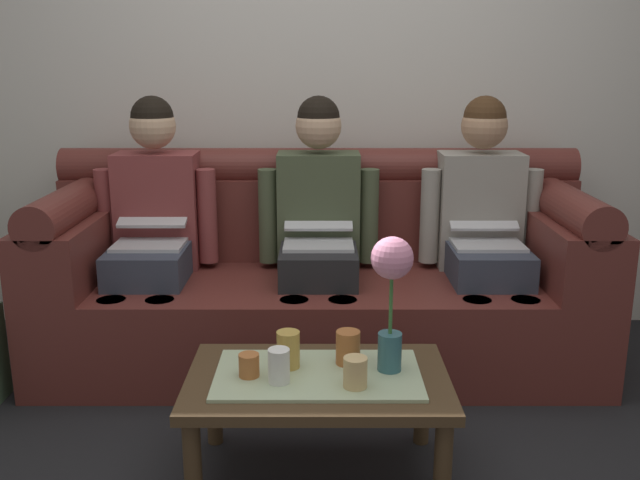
{
  "coord_description": "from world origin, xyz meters",
  "views": [
    {
      "loc": [
        0.01,
        -1.95,
        1.38
      ],
      "look_at": [
        -0.0,
        0.92,
        0.64
      ],
      "focal_mm": 39.37,
      "sensor_mm": 36.0,
      "label": 1
    }
  ],
  "objects_px": {
    "cup_near_left": "(251,365)",
    "coffee_table": "(320,389)",
    "couch": "(320,283)",
    "cup_far_center": "(290,349)",
    "cup_near_right": "(350,347)",
    "person_left": "(155,222)",
    "flower_vase": "(393,281)",
    "cup_far_left": "(281,366)",
    "cup_far_right": "(357,372)",
    "person_right": "(486,222)",
    "person_middle": "(320,222)"
  },
  "relations": [
    {
      "from": "coffee_table",
      "to": "flower_vase",
      "type": "height_order",
      "value": "flower_vase"
    },
    {
      "from": "person_left",
      "to": "cup_far_left",
      "type": "distance_m",
      "value": 1.26
    },
    {
      "from": "couch",
      "to": "cup_far_center",
      "type": "height_order",
      "value": "couch"
    },
    {
      "from": "person_right",
      "to": "flower_vase",
      "type": "bearing_deg",
      "value": -117.94
    },
    {
      "from": "cup_near_left",
      "to": "cup_far_left",
      "type": "bearing_deg",
      "value": -23.98
    },
    {
      "from": "cup_far_center",
      "to": "cup_far_right",
      "type": "relative_size",
      "value": 1.27
    },
    {
      "from": "person_right",
      "to": "cup_far_center",
      "type": "height_order",
      "value": "person_right"
    },
    {
      "from": "flower_vase",
      "to": "cup_far_center",
      "type": "relative_size",
      "value": 3.64
    },
    {
      "from": "cup_near_left",
      "to": "cup_near_right",
      "type": "xyz_separation_m",
      "value": [
        0.32,
        0.1,
        0.02
      ]
    },
    {
      "from": "coffee_table",
      "to": "cup_far_right",
      "type": "height_order",
      "value": "cup_far_right"
    },
    {
      "from": "person_left",
      "to": "person_right",
      "type": "height_order",
      "value": "same"
    },
    {
      "from": "cup_far_center",
      "to": "cup_far_left",
      "type": "xyz_separation_m",
      "value": [
        -0.02,
        -0.11,
        -0.01
      ]
    },
    {
      "from": "coffee_table",
      "to": "cup_near_right",
      "type": "distance_m",
      "value": 0.17
    },
    {
      "from": "person_right",
      "to": "cup_near_right",
      "type": "distance_m",
      "value": 1.16
    },
    {
      "from": "couch",
      "to": "cup_far_left",
      "type": "height_order",
      "value": "couch"
    },
    {
      "from": "person_right",
      "to": "coffee_table",
      "type": "bearing_deg",
      "value": -126.98
    },
    {
      "from": "person_right",
      "to": "cup_near_left",
      "type": "bearing_deg",
      "value": -133.63
    },
    {
      "from": "person_left",
      "to": "person_right",
      "type": "relative_size",
      "value": 1.0
    },
    {
      "from": "flower_vase",
      "to": "cup_far_left",
      "type": "height_order",
      "value": "flower_vase"
    },
    {
      "from": "flower_vase",
      "to": "cup_far_center",
      "type": "bearing_deg",
      "value": 176.14
    },
    {
      "from": "person_middle",
      "to": "cup_far_right",
      "type": "relative_size",
      "value": 12.5
    },
    {
      "from": "cup_near_left",
      "to": "coffee_table",
      "type": "bearing_deg",
      "value": 5.91
    },
    {
      "from": "cup_near_left",
      "to": "cup_far_center",
      "type": "xyz_separation_m",
      "value": [
        0.12,
        0.07,
        0.02
      ]
    },
    {
      "from": "person_middle",
      "to": "coffee_table",
      "type": "relative_size",
      "value": 1.41
    },
    {
      "from": "flower_vase",
      "to": "cup_far_left",
      "type": "relative_size",
      "value": 4.05
    },
    {
      "from": "cup_near_right",
      "to": "person_right",
      "type": "bearing_deg",
      "value": 54.82
    },
    {
      "from": "coffee_table",
      "to": "cup_near_right",
      "type": "bearing_deg",
      "value": 36.64
    },
    {
      "from": "couch",
      "to": "person_middle",
      "type": "distance_m",
      "value": 0.29
    },
    {
      "from": "coffee_table",
      "to": "cup_far_left",
      "type": "height_order",
      "value": "cup_far_left"
    },
    {
      "from": "person_right",
      "to": "person_left",
      "type": "bearing_deg",
      "value": -179.99
    },
    {
      "from": "person_middle",
      "to": "person_right",
      "type": "bearing_deg",
      "value": -0.0
    },
    {
      "from": "flower_vase",
      "to": "cup_far_left",
      "type": "bearing_deg",
      "value": -165.64
    },
    {
      "from": "person_right",
      "to": "cup_far_right",
      "type": "bearing_deg",
      "value": -120.05
    },
    {
      "from": "cup_far_center",
      "to": "cup_far_right",
      "type": "distance_m",
      "value": 0.26
    },
    {
      "from": "cup_far_center",
      "to": "person_right",
      "type": "bearing_deg",
      "value": 48.22
    },
    {
      "from": "couch",
      "to": "cup_near_left",
      "type": "distance_m",
      "value": 1.05
    },
    {
      "from": "coffee_table",
      "to": "cup_far_right",
      "type": "relative_size",
      "value": 8.83
    },
    {
      "from": "person_left",
      "to": "flower_vase",
      "type": "bearing_deg",
      "value": -44.6
    },
    {
      "from": "coffee_table",
      "to": "cup_near_left",
      "type": "bearing_deg",
      "value": -174.09
    },
    {
      "from": "coffee_table",
      "to": "person_middle",
      "type": "bearing_deg",
      "value": 90.0
    },
    {
      "from": "coffee_table",
      "to": "flower_vase",
      "type": "bearing_deg",
      "value": 5.97
    },
    {
      "from": "person_left",
      "to": "cup_far_right",
      "type": "distance_m",
      "value": 1.42
    },
    {
      "from": "cup_near_left",
      "to": "person_left",
      "type": "bearing_deg",
      "value": 117.42
    },
    {
      "from": "person_right",
      "to": "cup_far_center",
      "type": "xyz_separation_m",
      "value": [
        -0.85,
        -0.95,
        -0.21
      ]
    },
    {
      "from": "cup_far_center",
      "to": "cup_far_right",
      "type": "height_order",
      "value": "cup_far_center"
    },
    {
      "from": "person_right",
      "to": "person_middle",
      "type": "bearing_deg",
      "value": 180.0
    },
    {
      "from": "cup_near_right",
      "to": "cup_near_left",
      "type": "bearing_deg",
      "value": -163.12
    },
    {
      "from": "cup_near_right",
      "to": "cup_far_center",
      "type": "distance_m",
      "value": 0.2
    },
    {
      "from": "couch",
      "to": "cup_far_center",
      "type": "xyz_separation_m",
      "value": [
        -0.1,
        -0.96,
        0.08
      ]
    },
    {
      "from": "person_left",
      "to": "cup_near_right",
      "type": "relative_size",
      "value": 10.64
    }
  ]
}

